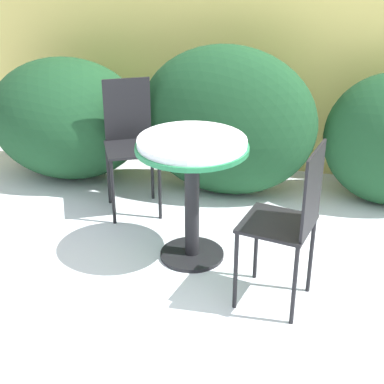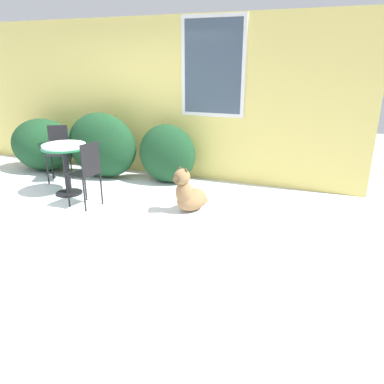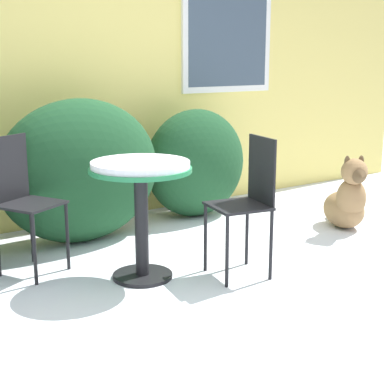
% 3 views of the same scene
% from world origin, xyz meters
% --- Properties ---
extents(ground_plane, '(16.00, 16.00, 0.00)m').
position_xyz_m(ground_plane, '(0.00, 0.00, 0.00)').
color(ground_plane, white).
extents(house_wall, '(8.00, 0.10, 2.71)m').
position_xyz_m(house_wall, '(0.08, 2.20, 1.38)').
color(house_wall, '#E5D16B').
rests_on(house_wall, ground_plane).
extents(shrub_left, '(1.30, 0.94, 0.98)m').
position_xyz_m(shrub_left, '(-1.71, 1.58, 0.49)').
color(shrub_left, '#194223').
rests_on(shrub_left, ground_plane).
extents(shrub_middle, '(1.35, 0.63, 1.15)m').
position_xyz_m(shrub_middle, '(-0.40, 1.60, 0.58)').
color(shrub_middle, '#194223').
rests_on(shrub_middle, ground_plane).
extents(patio_table, '(0.68, 0.68, 0.80)m').
position_xyz_m(patio_table, '(-0.39, 0.62, 0.63)').
color(patio_table, black).
rests_on(patio_table, ground_plane).
extents(patio_chair_near_table, '(0.49, 0.49, 0.95)m').
position_xyz_m(patio_chair_near_table, '(-1.00, 1.17, 0.53)').
color(patio_chair_near_table, black).
rests_on(patio_chair_near_table, ground_plane).
extents(patio_chair_far_side, '(0.42, 0.42, 0.95)m').
position_xyz_m(patio_chair_far_side, '(0.24, 0.29, 0.53)').
color(patio_chair_far_side, black).
rests_on(patio_chair_far_side, ground_plane).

